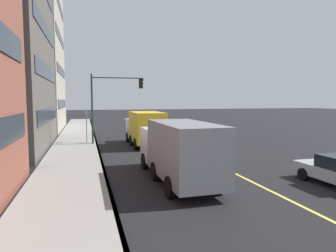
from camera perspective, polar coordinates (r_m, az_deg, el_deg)
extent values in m
plane|color=black|center=(23.08, 4.08, -4.86)|extent=(200.00, 200.00, 0.00)
cube|color=gray|center=(21.75, -17.84, -5.50)|extent=(80.00, 3.74, 0.15)
cube|color=slate|center=(21.76, -13.10, -5.39)|extent=(80.00, 0.16, 0.15)
cube|color=#D8CC4C|center=(23.08, 4.08, -4.84)|extent=(80.00, 0.16, 0.01)
cube|color=#262D38|center=(26.23, -22.10, 2.04)|extent=(12.18, 0.06, 1.10)
cube|color=#262D38|center=(26.29, -22.36, 9.57)|extent=(12.18, 0.06, 1.10)
cube|color=#262D38|center=(26.81, -22.62, 16.93)|extent=(12.18, 0.06, 1.10)
cube|color=#B2A893|center=(44.28, -27.54, 17.96)|extent=(15.82, 10.76, 28.54)
cube|color=#262D38|center=(42.36, -19.74, 4.08)|extent=(13.29, 0.06, 1.10)
cube|color=#262D38|center=(42.53, -19.91, 9.91)|extent=(13.29, 0.06, 1.10)
cube|color=#262D38|center=(43.13, -20.09, 15.64)|extent=(13.29, 0.06, 1.10)
cube|color=#262D38|center=(44.15, -20.28, 21.16)|extent=(13.29, 0.06, 1.10)
cube|color=silver|center=(27.23, 6.90, -2.13)|extent=(4.11, 1.86, 0.56)
cube|color=black|center=(27.39, 6.71, -0.88)|extent=(1.69, 1.71, 0.59)
cylinder|color=black|center=(26.41, 9.85, -3.00)|extent=(0.60, 0.22, 0.60)
cylinder|color=black|center=(25.68, 6.18, -3.19)|extent=(0.60, 0.22, 0.60)
cylinder|color=black|center=(28.85, 7.53, -2.29)|extent=(0.60, 0.22, 0.60)
cylinder|color=black|center=(28.19, 4.12, -2.43)|extent=(0.60, 0.22, 0.60)
cylinder|color=black|center=(17.51, 29.26, -7.71)|extent=(0.60, 0.22, 0.60)
cylinder|color=black|center=(16.29, 24.68, -8.44)|extent=(0.60, 0.22, 0.60)
cube|color=silver|center=(17.30, -1.10, -3.50)|extent=(2.18, 2.24, 1.90)
cube|color=slate|center=(13.51, 3.17, -4.65)|extent=(5.45, 2.24, 2.49)
cylinder|color=black|center=(17.23, -4.56, -6.75)|extent=(0.90, 0.28, 0.90)
cylinder|color=black|center=(17.76, 2.27, -6.38)|extent=(0.90, 0.28, 0.90)
cylinder|color=black|center=(12.21, 0.40, -11.71)|extent=(0.90, 0.28, 0.90)
cylinder|color=black|center=(12.95, 9.70, -10.81)|extent=(0.90, 0.28, 0.90)
cylinder|color=black|center=(14.76, -2.57, -8.76)|extent=(0.90, 0.28, 0.90)
cylinder|color=black|center=(15.37, 5.29, -8.21)|extent=(0.90, 0.28, 0.90)
cube|color=silver|center=(28.37, -5.49, -0.31)|extent=(1.87, 2.41, 1.75)
cube|color=gold|center=(25.00, -4.10, -0.16)|extent=(4.65, 2.41, 2.50)
cylinder|color=black|center=(28.28, -7.77, -2.14)|extent=(0.90, 0.28, 0.90)
cylinder|color=black|center=(28.69, -3.20, -1.99)|extent=(0.90, 0.28, 0.90)
cylinder|color=black|center=(23.80, -6.24, -3.48)|extent=(0.90, 0.28, 0.90)
cylinder|color=black|center=(24.28, -0.85, -3.28)|extent=(0.90, 0.28, 0.90)
cylinder|color=black|center=(26.08, -7.09, -2.74)|extent=(0.90, 0.28, 0.90)
cylinder|color=black|center=(26.52, -2.15, -2.57)|extent=(0.90, 0.28, 0.90)
cylinder|color=#1E3823|center=(26.41, -14.44, 3.02)|extent=(0.16, 0.16, 6.21)
cylinder|color=#1E3823|center=(26.61, -9.63, 9.16)|extent=(0.10, 4.53, 0.10)
cube|color=black|center=(26.88, -5.29, 8.21)|extent=(0.28, 0.30, 0.90)
sphere|color=#360605|center=(26.93, -4.92, 8.84)|extent=(0.18, 0.18, 0.18)
sphere|color=#392905|center=(26.91, -4.91, 8.21)|extent=(0.18, 0.18, 0.18)
sphere|color=green|center=(26.90, -4.91, 7.57)|extent=(0.18, 0.18, 0.18)
cylinder|color=slate|center=(27.56, -15.46, -0.16)|extent=(0.08, 0.08, 3.10)
cube|color=white|center=(27.48, -15.57, 2.65)|extent=(0.60, 0.02, 0.20)
cube|color=#DB5919|center=(27.49, -15.55, 1.92)|extent=(0.44, 0.02, 0.28)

